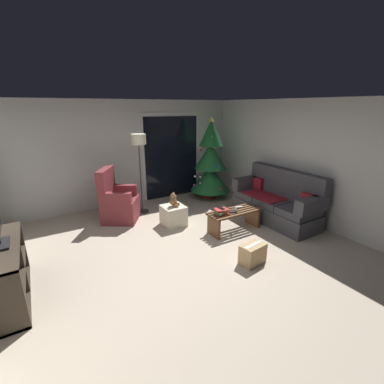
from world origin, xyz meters
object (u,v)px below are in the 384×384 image
at_px(christmas_tree, 211,164).
at_px(cardboard_box_taped_mid_floor, 253,254).
at_px(book_stack, 221,212).
at_px(floor_lamp, 139,147).
at_px(teddy_bear_chestnut, 174,201).
at_px(couch, 277,202).
at_px(remote_black, 233,212).
at_px(cell_phone, 221,208).
at_px(coffee_table, 234,217).
at_px(armchair, 118,202).
at_px(remote_white, 239,207).
at_px(media_shelf, 4,277).
at_px(ottoman, 173,216).
at_px(remote_graphite, 236,209).

relative_size(christmas_tree, cardboard_box_taped_mid_floor, 4.87).
height_order(book_stack, floor_lamp, floor_lamp).
xyz_separation_m(book_stack, teddy_bear_chestnut, (-0.57, 0.83, 0.07)).
bearing_deg(couch, floor_lamp, 141.11).
distance_m(floor_lamp, cardboard_box_taped_mid_floor, 3.26).
relative_size(remote_black, cell_phone, 1.08).
bearing_deg(remote_black, coffee_table, -39.66).
xyz_separation_m(remote_black, armchair, (-1.70, 1.72, -0.02)).
xyz_separation_m(remote_white, floor_lamp, (-1.38, 1.75, 1.08)).
bearing_deg(coffee_table, cardboard_box_taped_mid_floor, -115.29).
xyz_separation_m(couch, cell_phone, (-1.44, 0.06, 0.13)).
height_order(cell_phone, armchair, armchair).
bearing_deg(remote_black, media_shelf, 108.94).
bearing_deg(christmas_tree, remote_white, -106.67).
bearing_deg(christmas_tree, teddy_bear_chestnut, -147.15).
distance_m(remote_black, teddy_bear_chestnut, 1.20).
bearing_deg(floor_lamp, coffee_table, -56.71).
bearing_deg(armchair, remote_black, -45.31).
bearing_deg(couch, ottoman, 156.86).
bearing_deg(cell_phone, cardboard_box_taped_mid_floor, -102.06).
relative_size(remote_black, remote_white, 1.00).
bearing_deg(remote_white, couch, -86.77).
height_order(christmas_tree, cardboard_box_taped_mid_floor, christmas_tree).
distance_m(remote_white, christmas_tree, 1.93).
xyz_separation_m(remote_graphite, cell_phone, (-0.36, -0.01, 0.10)).
xyz_separation_m(remote_black, christmas_tree, (0.80, 1.92, 0.50)).
relative_size(remote_graphite, cardboard_box_taped_mid_floor, 0.36).
bearing_deg(teddy_bear_chestnut, book_stack, -55.43).
relative_size(remote_black, remote_graphite, 1.00).
relative_size(christmas_tree, teddy_bear_chestnut, 7.36).
bearing_deg(cardboard_box_taped_mid_floor, teddy_bear_chestnut, 102.22).
xyz_separation_m(remote_graphite, media_shelf, (-3.77, -0.15, -0.07)).
bearing_deg(floor_lamp, cell_phone, -64.04).
relative_size(cell_phone, teddy_bear_chestnut, 0.50).
bearing_deg(christmas_tree, couch, -77.84).
height_order(remote_white, book_stack, book_stack).
bearing_deg(cell_phone, couch, -4.73).
distance_m(remote_white, cell_phone, 0.51).
xyz_separation_m(remote_black, ottoman, (-0.82, 0.89, -0.22)).
height_order(couch, teddy_bear_chestnut, couch).
bearing_deg(coffee_table, christmas_tree, 69.15).
distance_m(media_shelf, teddy_bear_chestnut, 2.99).
height_order(cell_phone, floor_lamp, floor_lamp).
distance_m(floor_lamp, media_shelf, 3.40).
relative_size(cell_phone, christmas_tree, 0.07).
distance_m(armchair, cardboard_box_taped_mid_floor, 3.02).
distance_m(couch, remote_graphite, 1.08).
bearing_deg(couch, teddy_bear_chestnut, 156.95).
xyz_separation_m(coffee_table, cell_phone, (-0.32, 0.02, 0.25)).
bearing_deg(remote_graphite, christmas_tree, 107.87).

